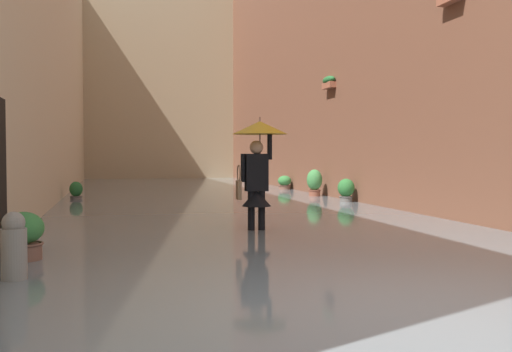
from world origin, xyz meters
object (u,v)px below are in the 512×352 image
(potted_plant_near_left, at_px, (285,184))
(potted_plant_mid_left, at_px, (346,192))
(potted_plant_far_right, at_px, (76,193))
(potted_plant_near_right, at_px, (23,241))
(mooring_bollard, at_px, (14,254))
(person_wading, at_px, (258,156))
(potted_plant_far_left, at_px, (314,184))

(potted_plant_near_left, bearing_deg, potted_plant_mid_left, 89.98)
(potted_plant_far_right, bearing_deg, potted_plant_near_right, 89.79)
(potted_plant_mid_left, relative_size, potted_plant_near_left, 1.18)
(mooring_bollard, bearing_deg, potted_plant_near_left, -116.96)
(person_wading, distance_m, potted_plant_far_right, 8.66)
(potted_plant_far_left, bearing_deg, potted_plant_near_left, -91.74)
(potted_plant_mid_left, relative_size, mooring_bollard, 0.92)
(person_wading, xyz_separation_m, potted_plant_near_left, (-3.75, -10.87, -1.07))
(person_wading, bearing_deg, potted_plant_far_right, -66.42)
(potted_plant_far_right, height_order, potted_plant_far_left, potted_plant_far_left)
(potted_plant_far_right, relative_size, potted_plant_near_left, 1.00)
(potted_plant_near_right, distance_m, potted_plant_far_left, 11.74)
(mooring_bollard, bearing_deg, potted_plant_mid_left, -130.86)
(potted_plant_far_left, xyz_separation_m, potted_plant_near_left, (-0.11, -3.56, -0.19))
(potted_plant_far_left, bearing_deg, mooring_bollard, 56.16)
(person_wading, xyz_separation_m, potted_plant_far_right, (3.44, -7.88, -1.08))
(person_wading, relative_size, potted_plant_near_left, 3.08)
(potted_plant_far_left, relative_size, mooring_bollard, 1.14)
(person_wading, height_order, mooring_bollard, person_wading)
(potted_plant_near_left, height_order, mooring_bollard, mooring_bollard)
(potted_plant_far_right, distance_m, potted_plant_near_left, 7.79)
(potted_plant_far_right, distance_m, mooring_bollard, 11.07)
(potted_plant_near_right, height_order, potted_plant_mid_left, potted_plant_mid_left)
(person_wading, xyz_separation_m, potted_plant_far_left, (-3.64, -7.31, -0.88))
(potted_plant_mid_left, distance_m, potted_plant_near_left, 5.80)
(person_wading, relative_size, potted_plant_far_right, 3.08)
(person_wading, relative_size, potted_plant_mid_left, 2.60)
(potted_plant_mid_left, height_order, potted_plant_far_left, potted_plant_far_left)
(potted_plant_far_left, relative_size, potted_plant_near_left, 1.47)
(potted_plant_near_right, xyz_separation_m, potted_plant_far_right, (-0.04, -9.90, -0.05))
(potted_plant_near_right, height_order, potted_plant_far_left, potted_plant_far_left)
(person_wading, xyz_separation_m, potted_plant_mid_left, (-3.75, -5.08, -0.98))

